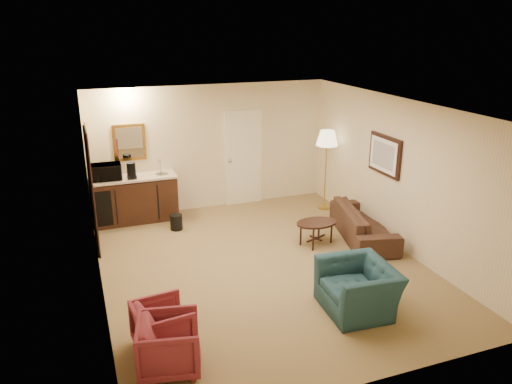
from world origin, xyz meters
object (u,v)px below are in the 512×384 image
(floor_lamp, at_px, (326,170))
(microwave, at_px, (106,170))
(wetbar_cabinet, at_px, (136,199))
(waste_bin, at_px, (176,222))
(coffee_maker, at_px, (131,171))
(rose_chair_far, at_px, (163,325))
(rose_chair_near, at_px, (169,342))
(coffee_table, at_px, (316,233))
(teal_armchair, at_px, (358,280))
(sofa, at_px, (364,218))

(floor_lamp, distance_m, microwave, 4.41)
(wetbar_cabinet, distance_m, waste_bin, 1.02)
(wetbar_cabinet, xyz_separation_m, microwave, (-0.50, -0.01, 0.65))
(microwave, bearing_deg, coffee_maker, -11.09)
(floor_lamp, bearing_deg, rose_chair_far, -138.33)
(rose_chair_near, height_order, coffee_table, rose_chair_near)
(waste_bin, relative_size, coffee_maker, 0.93)
(microwave, bearing_deg, coffee_table, -32.23)
(wetbar_cabinet, bearing_deg, rose_chair_near, -93.03)
(wetbar_cabinet, distance_m, floor_lamp, 3.93)
(microwave, bearing_deg, teal_armchair, -54.79)
(teal_armchair, bearing_deg, coffee_table, 171.77)
(sofa, height_order, rose_chair_far, sofa)
(floor_lamp, height_order, waste_bin, floor_lamp)
(rose_chair_near, relative_size, coffee_table, 0.94)
(sofa, xyz_separation_m, waste_bin, (-3.15, 1.58, -0.23))
(teal_armchair, distance_m, rose_chair_near, 2.69)
(teal_armchair, relative_size, coffee_maker, 3.22)
(sofa, xyz_separation_m, microwave, (-4.30, 2.29, 0.72))
(rose_chair_near, bearing_deg, sofa, -47.37)
(wetbar_cabinet, bearing_deg, coffee_maker, -112.00)
(coffee_table, bearing_deg, wetbar_cabinet, 141.78)
(rose_chair_near, xyz_separation_m, floor_lamp, (4.10, 4.05, 0.50))
(coffee_table, bearing_deg, waste_bin, 145.26)
(floor_lamp, height_order, coffee_maker, floor_lamp)
(coffee_table, bearing_deg, teal_armchair, -101.83)
(microwave, bearing_deg, wetbar_cabinet, 2.51)
(floor_lamp, bearing_deg, coffee_maker, 171.81)
(wetbar_cabinet, xyz_separation_m, sofa, (3.80, -2.30, -0.08))
(rose_chair_far, bearing_deg, coffee_table, -63.17)
(rose_chair_far, bearing_deg, coffee_maker, -9.62)
(wetbar_cabinet, distance_m, coffee_maker, 0.63)
(rose_chair_near, bearing_deg, microwave, 14.77)
(rose_chair_near, distance_m, coffee_table, 3.97)
(sofa, distance_m, rose_chair_far, 4.53)
(teal_armchair, distance_m, coffee_table, 2.18)
(rose_chair_near, bearing_deg, wetbar_cabinet, 8.70)
(microwave, relative_size, coffee_maker, 1.72)
(teal_armchair, height_order, rose_chair_far, teal_armchair)
(teal_armchair, height_order, rose_chair_near, teal_armchair)
(sofa, relative_size, waste_bin, 6.61)
(rose_chair_near, distance_m, microwave, 4.78)
(waste_bin, bearing_deg, coffee_maker, 138.73)
(rose_chair_far, distance_m, coffee_maker, 4.28)
(wetbar_cabinet, height_order, rose_chair_near, wetbar_cabinet)
(teal_armchair, xyz_separation_m, coffee_table, (0.45, 2.12, -0.23))
(microwave, bearing_deg, rose_chair_far, -85.18)
(sofa, relative_size, rose_chair_far, 2.93)
(wetbar_cabinet, relative_size, rose_chair_far, 2.46)
(wetbar_cabinet, distance_m, rose_chair_far, 4.33)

